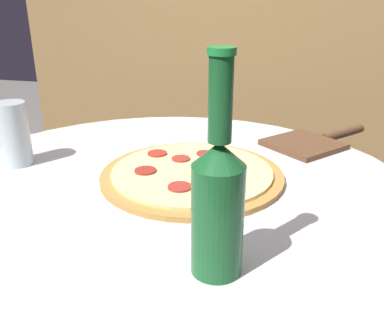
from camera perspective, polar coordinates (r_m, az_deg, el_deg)
table at (r=0.87m, az=-3.42°, el=-14.12°), size 0.92×0.92×0.72m
fence_panel at (r=1.49m, az=5.05°, el=10.04°), size 1.44×0.04×1.44m
pizza at (r=0.80m, az=-0.03°, el=-0.81°), size 0.34×0.34×0.02m
beer_bottle at (r=0.51m, az=3.48°, el=-4.24°), size 0.06×0.06×0.27m
pizza_paddle at (r=1.02m, az=15.75°, el=3.38°), size 0.25×0.27×0.02m
drinking_glass at (r=0.92m, az=-22.67°, el=4.21°), size 0.06×0.06×0.13m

